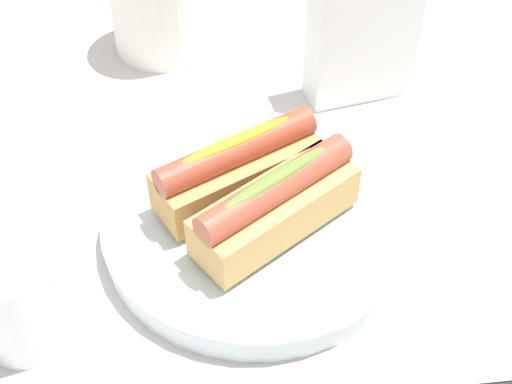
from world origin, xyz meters
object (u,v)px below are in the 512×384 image
(serving_bowl, at_px, (256,219))
(water_glass, at_px, (18,305))
(hotdog_front, at_px, (276,205))
(napkin_box, at_px, (362,34))
(hotdog_back, at_px, (237,167))

(serving_bowl, relative_size, water_glass, 3.04)
(serving_bowl, height_order, hotdog_front, hotdog_front)
(serving_bowl, bearing_deg, napkin_box, 33.31)
(hotdog_front, relative_size, water_glass, 1.74)
(hotdog_back, distance_m, napkin_box, 0.22)
(napkin_box, bearing_deg, hotdog_front, -129.08)
(hotdog_back, relative_size, napkin_box, 1.02)
(hotdog_front, bearing_deg, serving_bowl, 97.45)
(napkin_box, bearing_deg, hotdog_back, -141.15)
(hotdog_back, relative_size, water_glass, 1.71)
(serving_bowl, xyz_separation_m, water_glass, (-0.21, -0.01, 0.02))
(hotdog_front, distance_m, hotdog_back, 0.06)
(hotdog_front, height_order, hotdog_back, same)
(hotdog_back, bearing_deg, water_glass, -170.58)
(napkin_box, bearing_deg, water_glass, -149.64)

